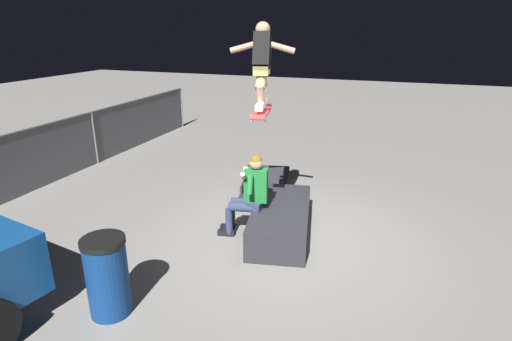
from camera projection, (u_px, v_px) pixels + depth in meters
ground_plane at (288, 238)px, 6.26m from camera, size 40.00×40.00×0.00m
ledge_box_main at (281, 220)px, 6.36m from camera, size 2.01×1.19×0.45m
person_sitting_on_ledge at (249, 192)px, 6.17m from camera, size 0.59×0.78×1.28m
skateboard at (261, 112)px, 5.73m from camera, size 1.04×0.42×0.13m
skater_airborne at (262, 61)px, 5.55m from camera, size 0.64×0.88×1.12m
kicker_ramp at (266, 186)px, 8.13m from camera, size 1.40×1.15×0.40m
trash_bin at (107, 276)px, 4.51m from camera, size 0.48×0.48×0.92m
fence_back at (21, 161)px, 7.72m from camera, size 12.05×0.05×1.23m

